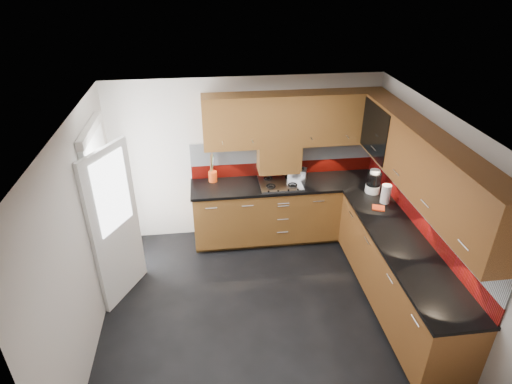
{
  "coord_description": "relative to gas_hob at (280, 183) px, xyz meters",
  "views": [
    {
      "loc": [
        -0.56,
        -3.82,
        3.79
      ],
      "look_at": [
        -0.0,
        0.65,
        1.29
      ],
      "focal_mm": 30.0,
      "sensor_mm": 36.0,
      "label": 1
    }
  ],
  "objects": [
    {
      "name": "room",
      "position": [
        -0.45,
        -1.47,
        0.54
      ],
      "size": [
        4.0,
        3.8,
        2.64
      ],
      "color": "black"
    },
    {
      "name": "base_cabinets",
      "position": [
        0.62,
        -0.75,
        -0.52
      ],
      "size": [
        2.7,
        3.2,
        0.95
      ],
      "color": "brown",
      "rests_on": "room"
    },
    {
      "name": "countertop",
      "position": [
        0.6,
        -0.77,
        -0.04
      ],
      "size": [
        2.72,
        3.22,
        0.04
      ],
      "color": "black",
      "rests_on": "base_cabinets"
    },
    {
      "name": "backsplash",
      "position": [
        0.83,
        -0.54,
        0.25
      ],
      "size": [
        2.7,
        3.2,
        0.54
      ],
      "color": "maroon",
      "rests_on": "countertop"
    },
    {
      "name": "upper_cabinets",
      "position": [
        0.78,
        -0.69,
        0.88
      ],
      "size": [
        2.5,
        3.2,
        0.72
      ],
      "color": "brown",
      "rests_on": "room"
    },
    {
      "name": "extractor_hood",
      "position": [
        0.0,
        0.17,
        0.32
      ],
      "size": [
        0.6,
        0.33,
        0.4
      ],
      "primitive_type": "cube",
      "color": "brown",
      "rests_on": "room"
    },
    {
      "name": "glass_cabinet",
      "position": [
        1.26,
        -0.4,
        0.91
      ],
      "size": [
        0.32,
        0.8,
        0.66
      ],
      "color": "black",
      "rests_on": "room"
    },
    {
      "name": "back_door",
      "position": [
        -2.23,
        -0.72,
        0.08
      ],
      "size": [
        0.42,
        1.19,
        2.04
      ],
      "color": "white",
      "rests_on": "room"
    },
    {
      "name": "gas_hob",
      "position": [
        0.0,
        0.0,
        0.0
      ],
      "size": [
        0.6,
        0.52,
        0.05
      ],
      "color": "silver",
      "rests_on": "countertop"
    },
    {
      "name": "utensil_pot",
      "position": [
        -0.95,
        0.21,
        0.08
      ],
      "size": [
        0.12,
        0.12,
        0.44
      ],
      "color": "#C64112",
      "rests_on": "countertop"
    },
    {
      "name": "toaster",
      "position": [
        0.26,
        0.09,
        0.07
      ],
      "size": [
        0.3,
        0.24,
        0.19
      ],
      "color": "silver",
      "rests_on": "countertop"
    },
    {
      "name": "food_processor",
      "position": [
        1.21,
        -0.39,
        0.14
      ],
      "size": [
        0.2,
        0.2,
        0.33
      ],
      "color": "white",
      "rests_on": "countertop"
    },
    {
      "name": "paper_towel",
      "position": [
        1.27,
        -0.68,
        0.11
      ],
      "size": [
        0.15,
        0.15,
        0.26
      ],
      "primitive_type": "cylinder",
      "rotation": [
        0.0,
        0.0,
        -0.26
      ],
      "color": "white",
      "rests_on": "countertop"
    },
    {
      "name": "orange_cloth",
      "position": [
        1.13,
        -0.82,
        -0.01
      ],
      "size": [
        0.19,
        0.18,
        0.02
      ],
      "primitive_type": "cube",
      "rotation": [
        0.0,
        0.0,
        -0.38
      ],
      "color": "red",
      "rests_on": "countertop"
    }
  ]
}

